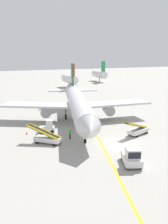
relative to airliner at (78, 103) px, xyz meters
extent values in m
plane|color=#9E9B93|center=(1.13, -13.84, -3.42)|extent=(300.00, 300.00, 0.00)
cube|color=yellow|center=(-0.15, -8.84, -3.41)|extent=(21.80, 77.13, 0.01)
cylinder|color=silver|center=(-0.15, -0.52, 0.03)|extent=(11.25, 29.78, 3.30)
cone|color=silver|center=(-4.50, -16.13, 0.03)|extent=(3.76, 3.18, 3.23)
cone|color=silver|center=(4.26, 15.27, 0.43)|extent=(3.77, 3.54, 3.14)
cube|color=silver|center=(7.47, -1.09, -0.37)|extent=(13.25, 5.21, 0.36)
cylinder|color=gray|center=(5.62, -1.62, -1.37)|extent=(2.69, 3.59, 1.90)
cube|color=silver|center=(-6.96, 2.93, -0.37)|extent=(13.56, 9.92, 0.36)
cylinder|color=gray|center=(-5.65, 1.53, -1.37)|extent=(2.69, 3.59, 1.90)
cube|color=#19592D|center=(3.62, 12.96, 4.08)|extent=(1.35, 3.93, 5.20)
cube|color=silver|center=(6.40, 11.77, 0.43)|extent=(5.45, 2.87, 0.24)
cube|color=silver|center=(0.62, 13.38, 0.43)|extent=(5.65, 4.10, 0.24)
cylinder|color=#4C4C51|center=(-3.24, -11.60, -1.86)|extent=(0.20, 0.20, 3.12)
cylinder|color=black|center=(-3.24, -11.60, -3.14)|extent=(0.49, 0.63, 0.56)
cylinder|color=#4C4C51|center=(2.51, 0.81, -1.86)|extent=(0.20, 0.20, 3.12)
cylinder|color=black|center=(2.51, 0.81, -2.94)|extent=(0.60, 1.02, 0.96)
cylinder|color=#4C4C51|center=(-1.73, 1.99, -1.86)|extent=(0.20, 0.20, 3.12)
cylinder|color=black|center=(-1.73, 1.99, -2.94)|extent=(0.60, 1.02, 0.96)
cube|color=black|center=(-3.97, -14.20, 0.38)|extent=(2.97, 1.72, 0.60)
cube|color=silver|center=(-1.00, -20.28, -2.72)|extent=(3.03, 4.04, 0.80)
cube|color=silver|center=(-1.21, -20.87, -1.77)|extent=(1.99, 2.05, 1.10)
cube|color=black|center=(-1.48, -21.59, -1.77)|extent=(1.36, 0.57, 0.77)
cylinder|color=black|center=(-0.68, -21.74, -3.12)|extent=(0.41, 0.64, 0.60)
cylinder|color=black|center=(-2.19, -21.18, -3.12)|extent=(0.41, 0.64, 0.60)
cylinder|color=black|center=(0.20, -19.38, -3.12)|extent=(0.41, 0.64, 0.60)
cylinder|color=black|center=(-1.32, -18.81, -3.12)|extent=(0.41, 0.64, 0.60)
cube|color=silver|center=(-7.14, -4.92, -2.77)|extent=(2.67, 1.94, 0.70)
cube|color=silver|center=(-6.74, -5.04, -1.87)|extent=(1.34, 1.31, 1.10)
cube|color=black|center=(-6.24, -5.19, -1.87)|extent=(0.36, 0.96, 0.77)
cylinder|color=black|center=(-6.17, -4.64, -3.12)|extent=(0.64, 0.38, 0.60)
cylinder|color=black|center=(-6.49, -5.69, -3.12)|extent=(0.64, 0.38, 0.60)
cylinder|color=black|center=(-7.78, -4.15, -3.12)|extent=(0.64, 0.38, 0.60)
cylinder|color=black|center=(-8.10, -5.20, -3.12)|extent=(0.64, 0.38, 0.60)
cube|color=silver|center=(5.95, -11.22, -2.82)|extent=(4.08, 2.74, 0.60)
cylinder|color=black|center=(4.92, -12.28, -3.12)|extent=(0.64, 0.42, 0.60)
cylinder|color=black|center=(4.48, -11.09, -3.12)|extent=(0.64, 0.42, 0.60)
cylinder|color=black|center=(7.42, -11.35, -3.12)|extent=(0.64, 0.42, 0.60)
cylinder|color=black|center=(6.97, -10.16, -3.12)|extent=(0.64, 0.42, 0.60)
cube|color=black|center=(5.38, -11.43, -1.87)|extent=(4.99, 2.59, 1.76)
cube|color=yellow|center=(5.54, -11.85, -1.75)|extent=(4.73, 1.83, 1.84)
cube|color=yellow|center=(5.23, -11.01, -1.75)|extent=(4.73, 1.83, 1.84)
cube|color=silver|center=(-8.26, -9.81, -2.82)|extent=(3.85, 3.62, 0.60)
cylinder|color=black|center=(-9.68, -9.42, -3.12)|extent=(0.60, 0.56, 0.60)
cylinder|color=black|center=(-8.85, -8.45, -3.12)|extent=(0.60, 0.56, 0.60)
cylinder|color=black|center=(-7.67, -11.16, -3.12)|extent=(0.60, 0.56, 0.60)
cylinder|color=black|center=(-6.84, -10.20, -3.12)|extent=(0.60, 0.56, 0.60)
cube|color=black|center=(-8.71, -9.41, -1.87)|extent=(4.36, 3.95, 1.76)
cube|color=yellow|center=(-9.01, -9.75, -1.75)|extent=(3.85, 3.35, 1.84)
cube|color=yellow|center=(-8.42, -9.07, -1.75)|extent=(3.85, 3.35, 1.84)
cylinder|color=#26262D|center=(-4.75, -9.30, -2.99)|extent=(0.24, 0.24, 0.85)
cube|color=green|center=(-4.75, -9.30, -2.29)|extent=(0.36, 0.22, 0.56)
sphere|color=tan|center=(-4.75, -9.30, -1.90)|extent=(0.20, 0.20, 0.20)
sphere|color=yellow|center=(-4.75, -9.30, -1.84)|extent=(0.24, 0.24, 0.24)
cone|color=orange|center=(-10.32, -4.54, -3.20)|extent=(0.36, 0.36, 0.44)
cone|color=orange|center=(1.85, -15.66, -3.20)|extent=(0.36, 0.36, 0.44)
cylinder|color=silver|center=(13.28, 43.36, -0.32)|extent=(3.00, 10.00, 3.00)
cylinder|color=#3F3F3F|center=(13.28, 43.36, -2.62)|extent=(0.30, 0.30, 1.60)
cube|color=red|center=(13.28, 39.86, 3.18)|extent=(0.24, 3.20, 4.40)
cylinder|color=silver|center=(31.83, 57.62, -0.32)|extent=(3.00, 10.00, 3.00)
cylinder|color=#3F3F3F|center=(31.83, 57.62, -2.62)|extent=(0.30, 0.30, 1.60)
cube|color=#198C4C|center=(31.83, 54.12, 3.18)|extent=(0.24, 3.20, 4.40)
camera|label=1|loc=(-16.56, -44.08, 9.38)|focal=41.50mm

